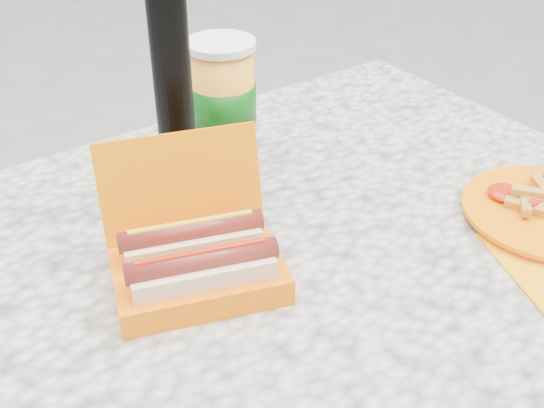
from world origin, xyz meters
TOP-DOWN VIEW (x-y plane):
  - picnic_table at (0.00, 0.00)m, footprint 1.20×0.80m
  - hotdog_box at (-0.07, -0.01)m, footprint 0.24×0.22m
  - soda_cup at (0.12, 0.23)m, footprint 0.10×0.10m

SIDE VIEW (x-z plane):
  - picnic_table at x=0.00m, z-range 0.27..1.02m
  - hotdog_box at x=-0.07m, z-range 0.71..0.87m
  - soda_cup at x=0.12m, z-range 0.75..0.94m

